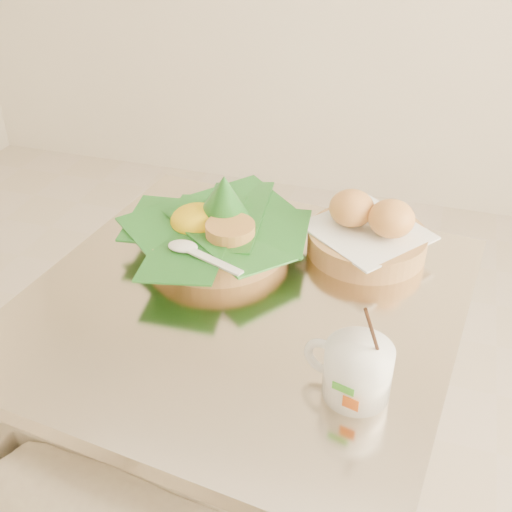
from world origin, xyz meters
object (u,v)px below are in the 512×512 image
(cafe_table, at_px, (243,394))
(coffee_mug, at_px, (356,369))
(bread_basket, at_px, (368,233))
(rice_basket, at_px, (216,227))

(cafe_table, distance_m, coffee_mug, 0.37)
(bread_basket, distance_m, coffee_mug, 0.36)
(bread_basket, bearing_deg, coffee_mug, -83.58)
(bread_basket, height_order, coffee_mug, coffee_mug)
(rice_basket, height_order, coffee_mug, rice_basket)
(bread_basket, relative_size, coffee_mug, 1.60)
(cafe_table, height_order, coffee_mug, coffee_mug)
(cafe_table, distance_m, bread_basket, 0.38)
(rice_basket, relative_size, bread_basket, 1.29)
(rice_basket, relative_size, coffee_mug, 2.07)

